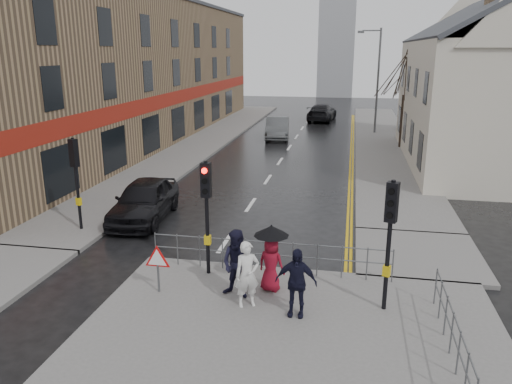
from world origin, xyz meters
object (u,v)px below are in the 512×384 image
at_px(pedestrian_a, 247,274).
at_px(pedestrian_with_umbrella, 271,254).
at_px(pedestrian_d, 296,282).
at_px(pedestrian_b, 238,264).
at_px(car_mid, 277,128).
at_px(car_parked, 144,200).

xyz_separation_m(pedestrian_a, pedestrian_with_umbrella, (0.46, 0.98, 0.20)).
xyz_separation_m(pedestrian_a, pedestrian_d, (1.27, -0.23, 0.01)).
bearing_deg(pedestrian_b, car_mid, 109.14).
distance_m(pedestrian_b, pedestrian_with_umbrella, 0.97).
distance_m(pedestrian_with_umbrella, car_mid, 25.25).
relative_size(pedestrian_b, car_parked, 0.39).
bearing_deg(car_parked, pedestrian_a, -53.77).
bearing_deg(car_mid, car_parked, -103.58).
relative_size(pedestrian_b, car_mid, 0.39).
bearing_deg(car_parked, car_mid, 78.28).
height_order(pedestrian_with_umbrella, car_parked, pedestrian_with_umbrella).
distance_m(pedestrian_d, car_parked, 9.38).
distance_m(pedestrian_a, car_mid, 26.15).
distance_m(pedestrian_d, car_mid, 26.56).
bearing_deg(pedestrian_a, pedestrian_b, 101.64).
relative_size(pedestrian_with_umbrella, pedestrian_d, 1.06).
relative_size(pedestrian_a, car_mid, 0.36).
distance_m(pedestrian_a, pedestrian_d, 1.29).
relative_size(pedestrian_d, car_parked, 0.37).
xyz_separation_m(pedestrian_with_umbrella, car_mid, (-3.55, 24.99, -0.42)).
bearing_deg(car_mid, pedestrian_d, -87.23).
bearing_deg(pedestrian_with_umbrella, car_mid, 98.09).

